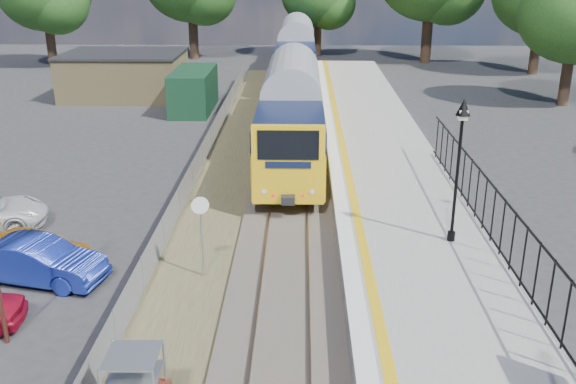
{
  "coord_description": "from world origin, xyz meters",
  "views": [
    {
      "loc": [
        0.48,
        -12.85,
        9.51
      ],
      "look_at": [
        0.04,
        7.38,
        2.0
      ],
      "focal_mm": 40.0,
      "sensor_mm": 36.0,
      "label": 1
    }
  ],
  "objects_px": {
    "victorian_lamp_north": "(461,138)",
    "car_blue": "(38,261)",
    "car_yellow": "(35,250)",
    "train": "(295,69)",
    "speed_sign": "(201,224)"
  },
  "relations": [
    {
      "from": "car_blue",
      "to": "speed_sign",
      "type": "bearing_deg",
      "value": -73.61
    },
    {
      "from": "victorian_lamp_north",
      "to": "car_yellow",
      "type": "bearing_deg",
      "value": -178.6
    },
    {
      "from": "victorian_lamp_north",
      "to": "train",
      "type": "relative_size",
      "value": 0.11
    },
    {
      "from": "speed_sign",
      "to": "car_yellow",
      "type": "bearing_deg",
      "value": 155.28
    },
    {
      "from": "train",
      "to": "car_yellow",
      "type": "bearing_deg",
      "value": -108.4
    },
    {
      "from": "victorian_lamp_north",
      "to": "car_blue",
      "type": "distance_m",
      "value": 13.44
    },
    {
      "from": "speed_sign",
      "to": "car_blue",
      "type": "xyz_separation_m",
      "value": [
        -5.03,
        -0.32,
        -1.15
      ]
    },
    {
      "from": "victorian_lamp_north",
      "to": "car_yellow",
      "type": "height_order",
      "value": "victorian_lamp_north"
    },
    {
      "from": "speed_sign",
      "to": "car_blue",
      "type": "relative_size",
      "value": 0.65
    },
    {
      "from": "victorian_lamp_north",
      "to": "car_blue",
      "type": "bearing_deg",
      "value": -174.0
    },
    {
      "from": "car_blue",
      "to": "car_yellow",
      "type": "distance_m",
      "value": 1.15
    },
    {
      "from": "train",
      "to": "car_blue",
      "type": "distance_m",
      "value": 26.47
    },
    {
      "from": "train",
      "to": "car_yellow",
      "type": "relative_size",
      "value": 10.26
    },
    {
      "from": "speed_sign",
      "to": "train",
      "type": "bearing_deg",
      "value": 66.69
    },
    {
      "from": "car_yellow",
      "to": "car_blue",
      "type": "bearing_deg",
      "value": -140.59
    }
  ]
}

